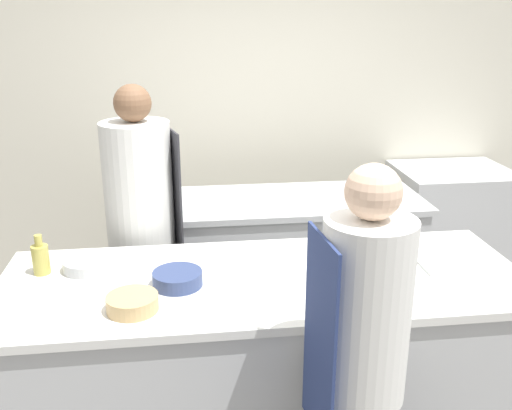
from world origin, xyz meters
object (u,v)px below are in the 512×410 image
Objects in this scene: bowl_prep_small at (178,279)px; bottle_wine at (351,257)px; chef_at_stove at (142,235)px; bowl_ceramic_blue at (87,264)px; bottle_olive_oil at (384,244)px; bottle_vinegar at (388,277)px; chef_at_prep_near at (360,377)px; bowl_mixing_large at (132,303)px; bottle_cooking_oil at (41,258)px; oven_range at (448,225)px.

bottle_wine is at bearing -1.29° from bowl_prep_small.
bowl_ceramic_blue is (-0.23, -0.55, 0.08)m from chef_at_stove.
bottle_olive_oil is at bearing 31.39° from bottle_wine.
bottle_vinegar is 0.72× the size of bottle_wine.
bottle_wine reaches higher than bottle_vinegar.
bottle_vinegar reaches higher than bowl_ceramic_blue.
chef_at_prep_near is 0.99m from bowl_mixing_large.
bottle_olive_oil is 1.37× the size of bottle_cooking_oil.
chef_at_stove is 0.99m from bowl_mixing_large.
bottle_vinegar is at bearing -16.67° from bowl_ceramic_blue.
bowl_mixing_large is (-1.14, -0.02, -0.04)m from bottle_vinegar.
chef_at_prep_near is 0.96m from bowl_prep_small.
bottle_wine is at bearing -18.26° from chef_at_prep_near.
bottle_vinegar is (0.27, 0.48, 0.17)m from chef_at_prep_near.
bowl_mixing_large is (-2.39, -1.95, 0.50)m from oven_range.
oven_range is 0.56× the size of chef_at_prep_near.
bottle_wine is 1.30m from bowl_ceramic_blue.
bottle_wine reaches higher than oven_range.
oven_range is 2.85m from bowl_prep_small.
chef_at_stove reaches higher than chef_at_prep_near.
bottle_wine reaches higher than bottle_cooking_oil.
chef_at_stove is 9.17× the size of bottle_vinegar.
oven_range is 4.24× the size of bowl_mixing_large.
bottle_olive_oil is 1.43× the size of bottle_vinegar.
bottle_wine is (-0.12, 0.17, 0.03)m from bottle_vinegar.
bottle_cooking_oil is at bearing 176.36° from bottle_olive_oil.
bowl_mixing_large is 0.28m from bowl_prep_small.
bottle_cooking_oil reaches higher than bottle_vinegar.
chef_at_prep_near is at bearing 17.25° from chef_at_stove.
bowl_mixing_large is (-1.02, -0.19, -0.07)m from bottle_wine.
bottle_olive_oil is 1.04m from bowl_prep_small.
oven_range is at bearing 52.06° from bottle_wine.
bowl_mixing_large is (0.47, -0.43, -0.05)m from bottle_cooking_oil.
bottle_cooking_oil is 0.69m from bowl_prep_small.
chef_at_prep_near is at bearing -102.58° from bottle_wine.
chef_at_stove is at bearing 67.24° from bowl_ceramic_blue.
chef_at_stove is 0.81m from bowl_prep_small.
chef_at_prep_near is 1.70m from chef_at_stove.
bowl_mixing_large reaches higher than bowl_ceramic_blue.
bottle_wine is at bearing -8.91° from bottle_cooking_oil.
bowl_prep_small is at bearing 168.75° from bottle_vinegar.
bowl_prep_small reaches higher than bowl_ceramic_blue.
chef_at_prep_near is 7.19× the size of bowl_prep_small.
chef_at_prep_near is at bearing -38.56° from bowl_ceramic_blue.
oven_range is at bearing 28.15° from bottle_cooking_oil.
bottle_wine is 1.14× the size of bowl_ceramic_blue.
bottle_wine reaches higher than bowl_prep_small.
bottle_olive_oil is (1.24, -0.67, 0.16)m from chef_at_stove.
bottle_vinegar is at bearing 1.14° from bowl_mixing_large.
bottle_wine is at bearing 125.92° from bottle_vinegar.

